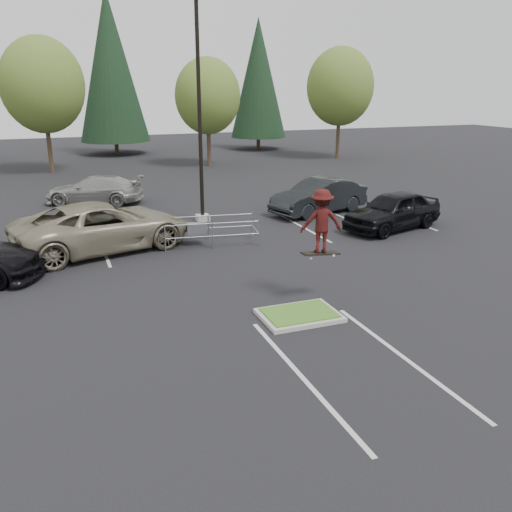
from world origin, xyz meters
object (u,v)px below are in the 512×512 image
object	(u,v)px
conif_c	(258,79)
light_pole	(200,124)
cart_corral	(200,229)
skateboarder	(322,221)
decid_d	(340,89)
conif_b	(110,66)
car_r_charc	(319,196)
car_r_black	(393,210)
decid_b	(43,88)
car_far_silver	(96,190)
decid_c	(207,98)
car_l_tan	(102,227)

from	to	relation	value
conif_c	light_pole	bearing A→B (deg)	-116.15
conif_c	cart_corral	world-z (taller)	conif_c
skateboarder	decid_d	bearing A→B (deg)	-105.63
conif_b	conif_c	xyz separation A→B (m)	(14.00, -1.00, -1.00)
car_r_charc	car_r_black	size ratio (longest dim) A/B	1.04
car_r_charc	car_r_black	world-z (taller)	car_r_charc
conif_b	car_r_black	world-z (taller)	conif_b
cart_corral	conif_b	bearing A→B (deg)	97.36
decid_b	cart_corral	world-z (taller)	decid_b
decid_b	conif_c	bearing A→B (deg)	24.14
skateboarder	car_far_silver	bearing A→B (deg)	-59.27
light_pole	conif_c	xyz separation A→B (m)	(13.50, 27.50, 2.29)
decid_c	cart_corral	size ratio (longest dim) A/B	2.10
decid_d	car_far_silver	bearing A→B (deg)	-150.60
decid_c	car_r_black	distance (m)	22.92
cart_corral	car_r_charc	world-z (taller)	car_r_charc
decid_c	conif_c	size ratio (longest dim) A/B	0.67
skateboarder	cart_corral	bearing A→B (deg)	-61.28
car_far_silver	decid_b	bearing A→B (deg)	-148.59
decid_d	car_l_tan	size ratio (longest dim) A/B	1.37
decid_b	car_l_tan	xyz separation A→B (m)	(1.51, -21.86, -5.09)
car_r_charc	car_far_silver	bearing A→B (deg)	-138.13
decid_b	skateboarder	distance (m)	30.59
cart_corral	car_far_silver	distance (m)	10.44
decid_c	conif_b	distance (m)	12.51
decid_c	conif_b	size ratio (longest dim) A/B	0.58
light_pole	car_l_tan	world-z (taller)	light_pole
conif_b	car_far_silver	size ratio (longest dim) A/B	2.78
decid_d	conif_b	xyz separation A→B (m)	(-17.99, 10.17, 1.94)
car_far_silver	car_r_charc	bearing A→B (deg)	79.82
decid_d	car_far_silver	xyz separation A→B (m)	(-21.89, -12.33, -5.15)
conif_b	decid_b	bearing A→B (deg)	-121.09
conif_c	cart_corral	distance (m)	35.24
decid_d	car_r_charc	size ratio (longest dim) A/B	1.79
light_pole	car_l_tan	xyz separation A→B (m)	(-5.00, -3.32, -3.60)
car_l_tan	decid_c	bearing A→B (deg)	-41.49
conif_c	car_l_tan	xyz separation A→B (m)	(-18.50, -30.82, -5.89)
car_far_silver	decid_c	bearing A→B (deg)	161.96
decid_b	cart_corral	bearing A→B (deg)	-76.68
decid_b	decid_c	xyz separation A→B (m)	(12.00, -0.70, -0.79)
cart_corral	car_r_charc	distance (m)	7.97
conif_b	conif_c	size ratio (longest dim) A/B	1.16
car_r_black	car_far_silver	distance (m)	16.05
conif_b	cart_corral	bearing A→B (deg)	-91.22
light_pole	cart_corral	size ratio (longest dim) A/B	2.54
decid_b	car_r_black	xyz separation A→B (m)	(14.20, -23.09, -5.18)
decid_c	car_r_charc	distance (m)	18.86
car_r_black	car_r_charc	bearing A→B (deg)	-174.04
decid_b	car_far_silver	xyz separation A→B (m)	(2.11, -12.53, -5.28)
conif_b	car_far_silver	bearing A→B (deg)	-99.82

